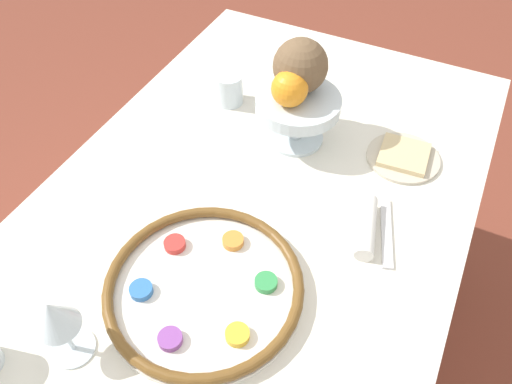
% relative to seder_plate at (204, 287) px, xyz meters
% --- Properties ---
extents(ground_plane, '(8.00, 8.00, 0.00)m').
position_rel_seder_plate_xyz_m(ground_plane, '(0.14, 0.02, -0.79)').
color(ground_plane, brown).
extents(dining_table, '(1.53, 0.85, 0.78)m').
position_rel_seder_plate_xyz_m(dining_table, '(0.14, 0.02, -0.40)').
color(dining_table, silver).
rests_on(dining_table, ground_plane).
extents(seder_plate, '(0.36, 0.36, 0.03)m').
position_rel_seder_plate_xyz_m(seder_plate, '(0.00, 0.00, 0.00)').
color(seder_plate, silver).
rests_on(seder_plate, dining_table).
extents(wine_glass, '(0.07, 0.07, 0.15)m').
position_rel_seder_plate_xyz_m(wine_glass, '(-0.19, 0.14, 0.09)').
color(wine_glass, silver).
rests_on(wine_glass, dining_table).
extents(fruit_stand, '(0.19, 0.19, 0.12)m').
position_rel_seder_plate_xyz_m(fruit_stand, '(0.45, 0.01, 0.08)').
color(fruit_stand, silver).
rests_on(fruit_stand, dining_table).
extents(orange_fruit, '(0.08, 0.08, 0.08)m').
position_rel_seder_plate_xyz_m(orange_fruit, '(0.42, 0.02, 0.14)').
color(orange_fruit, orange).
rests_on(orange_fruit, fruit_stand).
extents(coconut, '(0.12, 0.12, 0.12)m').
position_rel_seder_plate_xyz_m(coconut, '(0.48, 0.03, 0.16)').
color(coconut, brown).
rests_on(coconut, fruit_stand).
extents(bread_plate, '(0.16, 0.16, 0.02)m').
position_rel_seder_plate_xyz_m(bread_plate, '(0.49, -0.23, -0.01)').
color(bread_plate, beige).
rests_on(bread_plate, dining_table).
extents(napkin_roll, '(0.15, 0.07, 0.04)m').
position_rel_seder_plate_xyz_m(napkin_roll, '(0.25, -0.22, 0.00)').
color(napkin_roll, white).
rests_on(napkin_roll, dining_table).
extents(cup_near, '(0.07, 0.07, 0.08)m').
position_rel_seder_plate_xyz_m(cup_near, '(0.50, 0.22, 0.02)').
color(cup_near, silver).
rests_on(cup_near, dining_table).
extents(spoon, '(0.17, 0.07, 0.01)m').
position_rel_seder_plate_xyz_m(spoon, '(0.27, -0.26, -0.01)').
color(spoon, silver).
rests_on(spoon, dining_table).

